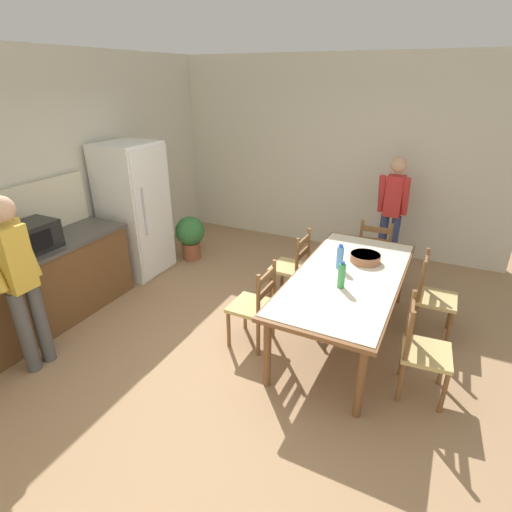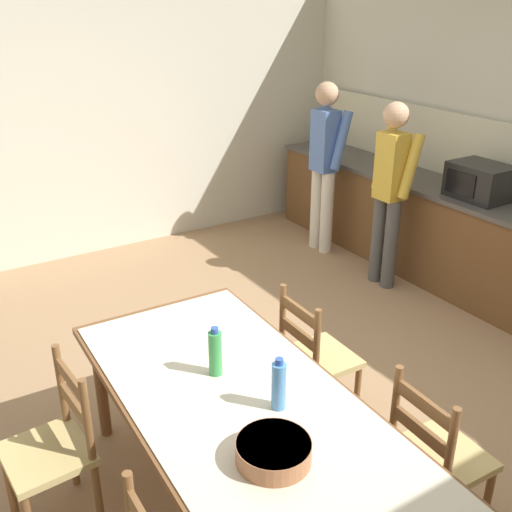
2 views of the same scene
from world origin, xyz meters
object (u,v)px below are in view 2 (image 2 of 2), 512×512
object	(u,v)px
chair_side_near_left	(54,449)
person_at_counter	(390,186)
chair_side_far_left	(315,358)
chair_side_far_right	(436,457)
bottle_off_centre	(279,385)
microwave	(480,181)
serving_bowl	(274,450)
person_at_sink	(325,159)
bottle_near_centre	(215,353)
dining_table	(243,414)

from	to	relation	value
chair_side_near_left	person_at_counter	xyz separation A→B (m)	(-1.18, 3.34, 0.51)
chair_side_far_left	chair_side_near_left	size ratio (longest dim) A/B	1.00
chair_side_near_left	chair_side_far_right	bearing A→B (deg)	52.39
bottle_off_centre	chair_side_far_left	world-z (taller)	bottle_off_centre
chair_side_far_left	microwave	bearing A→B (deg)	-72.01
serving_bowl	person_at_sink	world-z (taller)	person_at_sink
microwave	serving_bowl	world-z (taller)	microwave
microwave	person_at_counter	distance (m)	0.75
bottle_near_centre	chair_side_far_right	size ratio (longest dim) A/B	0.30
dining_table	bottle_near_centre	xyz separation A→B (m)	(-0.28, 0.01, 0.19)
serving_bowl	person_at_counter	xyz separation A→B (m)	(-2.10, 2.64, 0.15)
bottle_off_centre	chair_side_near_left	bearing A→B (deg)	-125.07
bottle_near_centre	person_at_counter	distance (m)	2.92
bottle_near_centre	person_at_sink	world-z (taller)	person_at_sink
dining_table	chair_side_far_left	xyz separation A→B (m)	(-0.49, 0.82, -0.24)
chair_side_far_right	person_at_counter	size ratio (longest dim) A/B	0.54
dining_table	person_at_counter	xyz separation A→B (m)	(-1.71, 2.55, 0.27)
bottle_off_centre	chair_side_near_left	world-z (taller)	bottle_off_centre
chair_side_near_left	microwave	bearing A→B (deg)	95.42
chair_side_far_right	microwave	bearing A→B (deg)	-51.01
microwave	dining_table	world-z (taller)	microwave
chair_side_far_right	person_at_counter	xyz separation A→B (m)	(-2.23, 1.76, 0.51)
dining_table	bottle_off_centre	distance (m)	0.26
bottle_off_centre	chair_side_far_left	distance (m)	1.01
bottle_near_centre	person_at_counter	xyz separation A→B (m)	(-1.43, 2.54, 0.08)
chair_side_far_left	person_at_counter	bearing A→B (deg)	-53.71
dining_table	bottle_off_centre	bearing A→B (deg)	47.35
chair_side_far_left	person_at_counter	world-z (taller)	person_at_counter
chair_side_far_right	chair_side_near_left	size ratio (longest dim) A/B	1.00
serving_bowl	chair_side_far_left	distance (m)	1.31
microwave	chair_side_near_left	distance (m)	3.96
chair_side_near_left	person_at_counter	world-z (taller)	person_at_counter
serving_bowl	person_at_counter	size ratio (longest dim) A/B	0.19
serving_bowl	person_at_sink	xyz separation A→B (m)	(-3.07, 2.66, 0.18)
chair_side_far_left	person_at_sink	world-z (taller)	person_at_sink
chair_side_near_left	person_at_counter	size ratio (longest dim) A/B	0.54
serving_bowl	chair_side_near_left	bearing A→B (deg)	-142.51
serving_bowl	chair_side_far_left	world-z (taller)	chair_side_far_left
microwave	person_at_sink	world-z (taller)	person_at_sink
bottle_off_centre	serving_bowl	bearing A→B (deg)	-37.38
bottle_near_centre	serving_bowl	size ratio (longest dim) A/B	0.84
serving_bowl	dining_table	bearing A→B (deg)	167.64
dining_table	person_at_sink	xyz separation A→B (m)	(-2.68, 2.57, 0.30)
chair_side_far_left	chair_side_near_left	xyz separation A→B (m)	(-0.04, -1.61, 0.00)
chair_side_far_left	chair_side_far_right	world-z (taller)	same
microwave	chair_side_far_left	bearing A→B (deg)	-73.17
microwave	bottle_off_centre	bearing A→B (deg)	-66.41
bottle_off_centre	person_at_sink	xyz separation A→B (m)	(-2.80, 2.45, 0.11)
person_at_sink	person_at_counter	bearing A→B (deg)	-91.20
chair_side_near_left	person_at_counter	distance (m)	3.58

